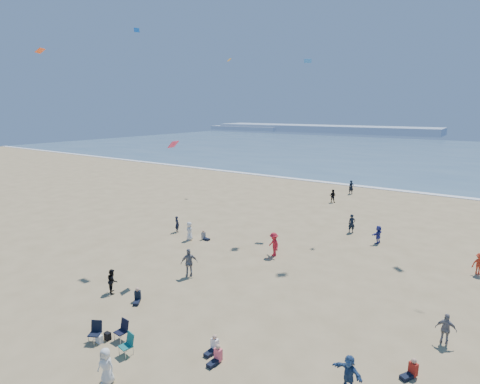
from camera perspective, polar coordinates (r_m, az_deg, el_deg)
The scene contains 11 objects.
ground at distance 19.24m, azimuth -20.32°, elevation -22.82°, with size 220.00×220.00×0.00m, color tan.
ocean at distance 105.04m, azimuth 26.90°, elevation 5.18°, with size 220.00×100.00×0.06m, color #476B84.
surf_line at distance 56.31m, azimuth 19.92°, elevation 0.60°, with size 220.00×1.20×0.08m, color white.
headland_far at distance 193.31m, azimuth 12.10°, elevation 9.42°, with size 110.00×20.00×3.20m, color #7A8EA8.
headland_near at distance 207.57m, azimuth 1.15°, elevation 9.72°, with size 40.00×14.00×2.00m, color #7A8EA8.
standing_flyers at distance 27.15m, azimuth 12.67°, elevation -9.56°, with size 27.95×40.80×1.93m.
seated_group at distance 21.45m, azimuth -2.22°, elevation -16.71°, with size 18.89×12.66×0.84m.
chair_cluster at distance 19.68m, azimuth -18.71°, elevation -20.08°, with size 2.76×1.52×1.00m.
white_tote at distance 20.26m, azimuth -20.66°, elevation -20.21°, with size 0.35×0.20×0.40m, color silver.
black_backpack at distance 20.35m, azimuth -19.53°, elevation -20.00°, with size 0.30×0.22×0.38m, color black.
kites_aloft at distance 21.21m, azimuth 27.18°, elevation 23.74°, with size 45.92×38.00×30.13m.
Camera 1 is at (13.33, -8.62, 10.87)m, focal length 28.00 mm.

